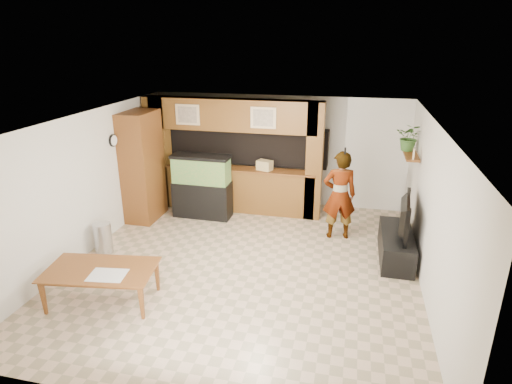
% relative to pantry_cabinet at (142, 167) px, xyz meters
% --- Properties ---
extents(floor, '(6.50, 6.50, 0.00)m').
position_rel_pantry_cabinet_xyz_m(floor, '(2.70, -1.60, -1.20)').
color(floor, tan).
rests_on(floor, ground).
extents(ceiling, '(6.50, 6.50, 0.00)m').
position_rel_pantry_cabinet_xyz_m(ceiling, '(2.70, -1.60, 1.40)').
color(ceiling, white).
rests_on(ceiling, wall_back).
extents(wall_back, '(6.00, 0.00, 6.00)m').
position_rel_pantry_cabinet_xyz_m(wall_back, '(2.70, 1.65, 0.10)').
color(wall_back, beige).
rests_on(wall_back, floor).
extents(wall_left, '(0.00, 6.50, 6.50)m').
position_rel_pantry_cabinet_xyz_m(wall_left, '(-0.30, -1.60, 0.10)').
color(wall_left, beige).
rests_on(wall_left, floor).
extents(wall_right, '(0.00, 6.50, 6.50)m').
position_rel_pantry_cabinet_xyz_m(wall_right, '(5.70, -1.60, 0.10)').
color(wall_right, beige).
rests_on(wall_right, floor).
extents(partition, '(4.20, 0.99, 2.60)m').
position_rel_pantry_cabinet_xyz_m(partition, '(1.75, 1.04, 0.12)').
color(partition, brown).
rests_on(partition, floor).
extents(wall_clock, '(0.05, 0.25, 0.25)m').
position_rel_pantry_cabinet_xyz_m(wall_clock, '(-0.27, -0.60, 0.70)').
color(wall_clock, black).
rests_on(wall_clock, wall_left).
extents(wall_shelf, '(0.25, 0.90, 0.04)m').
position_rel_pantry_cabinet_xyz_m(wall_shelf, '(5.55, 0.35, 0.50)').
color(wall_shelf, brown).
rests_on(wall_shelf, wall_right).
extents(pantry_cabinet, '(0.60, 0.98, 2.39)m').
position_rel_pantry_cabinet_xyz_m(pantry_cabinet, '(0.00, 0.00, 0.00)').
color(pantry_cabinet, brown).
rests_on(pantry_cabinet, floor).
extents(trash_can, '(0.33, 0.33, 0.60)m').
position_rel_pantry_cabinet_xyz_m(trash_can, '(-0.01, -1.74, -0.90)').
color(trash_can, '#B2B2B7').
rests_on(trash_can, floor).
extents(aquarium, '(1.29, 0.48, 1.43)m').
position_rel_pantry_cabinet_xyz_m(aquarium, '(1.22, 0.35, -0.50)').
color(aquarium, black).
rests_on(aquarium, floor).
extents(tv_stand, '(0.56, 1.52, 0.51)m').
position_rel_pantry_cabinet_xyz_m(tv_stand, '(5.35, -0.72, -0.94)').
color(tv_stand, black).
rests_on(tv_stand, floor).
extents(television, '(0.27, 1.21, 0.69)m').
position_rel_pantry_cabinet_xyz_m(television, '(5.35, -0.72, -0.34)').
color(television, black).
rests_on(television, tv_stand).
extents(photo_frame, '(0.04, 0.15, 0.20)m').
position_rel_pantry_cabinet_xyz_m(photo_frame, '(5.55, 0.00, 0.62)').
color(photo_frame, tan).
rests_on(photo_frame, wall_shelf).
extents(potted_plant, '(0.62, 0.58, 0.55)m').
position_rel_pantry_cabinet_xyz_m(potted_plant, '(5.52, 0.61, 0.80)').
color(potted_plant, '#335D25').
rests_on(potted_plant, wall_shelf).
extents(person, '(0.73, 0.56, 1.81)m').
position_rel_pantry_cabinet_xyz_m(person, '(4.25, -0.05, -0.29)').
color(person, tan).
rests_on(person, floor).
extents(microphone, '(0.04, 0.10, 0.16)m').
position_rel_pantry_cabinet_xyz_m(microphone, '(4.30, -0.21, 0.66)').
color(microphone, black).
rests_on(microphone, person).
extents(dining_table, '(1.75, 1.14, 0.58)m').
position_rel_pantry_cabinet_xyz_m(dining_table, '(0.87, -3.21, -0.91)').
color(dining_table, brown).
rests_on(dining_table, floor).
extents(newspaper_a, '(0.58, 0.46, 0.01)m').
position_rel_pantry_cabinet_xyz_m(newspaper_a, '(1.07, -3.32, -0.62)').
color(newspaper_a, silver).
rests_on(newspaper_a, dining_table).
extents(counter_box, '(0.38, 0.31, 0.22)m').
position_rel_pantry_cabinet_xyz_m(counter_box, '(2.55, 0.85, -0.05)').
color(counter_box, tan).
rests_on(counter_box, partition).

